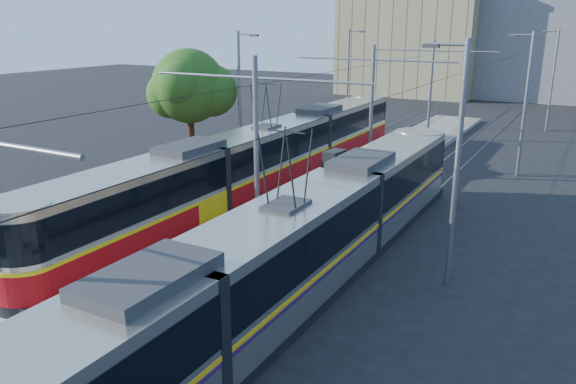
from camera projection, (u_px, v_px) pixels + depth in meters
The scene contains 13 objects.
ground at pixel (106, 337), 15.70m from camera, with size 160.00×160.00×0.00m, color black.
platform at pixel (348, 185), 29.85m from camera, with size 4.00×50.00×0.30m, color gray.
tactile_strip_left at pixel (323, 179), 30.49m from camera, with size 0.70×50.00×0.01m, color gray.
tactile_strip_right at pixel (374, 186), 29.13m from camera, with size 0.70×50.00×0.01m, color gray.
rails at pixel (348, 187), 29.89m from camera, with size 8.71×70.00×0.03m.
tram_left at pixel (267, 158), 29.11m from camera, with size 2.43×30.86×5.50m.
tram_right at pixel (286, 252), 16.75m from camera, with size 2.43×28.77×5.50m.
catenary at pixel (327, 110), 26.21m from camera, with size 9.20×70.00×7.00m.
street_lamps at pixel (378, 100), 32.03m from camera, with size 15.18×38.22×8.00m.
shelter at pixel (334, 176), 25.83m from camera, with size 0.83×1.23×2.56m.
tree at pixel (195, 87), 33.26m from camera, with size 4.84×4.47×7.03m.
building_left at pixel (414, 39), 68.60m from camera, with size 16.32×12.24×13.07m.
building_centre at pixel (563, 25), 63.97m from camera, with size 18.36×14.28×16.41m.
Camera 1 is at (11.23, -9.59, 8.42)m, focal length 35.00 mm.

